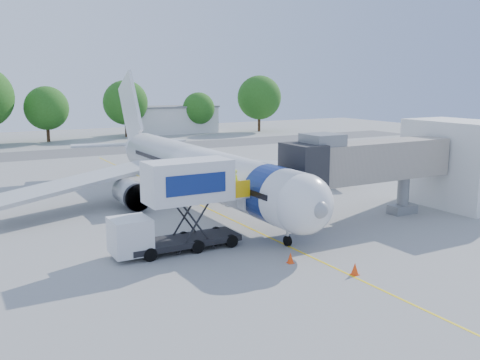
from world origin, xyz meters
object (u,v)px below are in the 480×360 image
aircraft (196,169)px  catering_hiloader (178,206)px  jet_bridge (360,163)px  ground_tug (426,256)px

aircraft → catering_hiloader: 12.77m
aircraft → jet_bridge: size_ratio=2.71×
jet_bridge → ground_tug: size_ratio=3.56×
aircraft → jet_bridge: (7.99, -11.12, 1.39)m
ground_tug → jet_bridge: bearing=45.1°
catering_hiloader → ground_tug: size_ratio=2.18×
catering_hiloader → ground_tug: (10.61, -9.59, -2.03)m
jet_bridge → ground_tug: (-3.66, -9.59, -3.61)m
aircraft → catering_hiloader: size_ratio=4.44×
jet_bridge → catering_hiloader: size_ratio=1.64×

